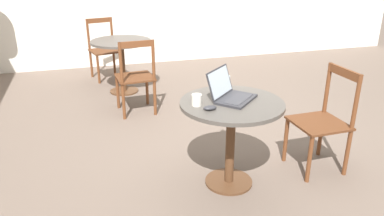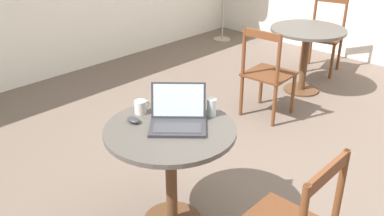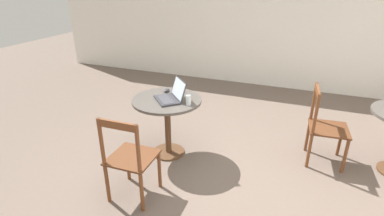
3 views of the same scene
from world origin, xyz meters
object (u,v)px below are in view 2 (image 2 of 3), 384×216
Objects in this scene: laptop at (178,118)px; chair_mid_right at (324,36)px; cafe_table_near at (171,149)px; cafe_table_mid at (307,42)px; mouse at (133,120)px; mug at (141,107)px; drinking_glass at (212,107)px; chair_mid_left at (267,74)px.

chair_mid_right is at bearing 13.07° from laptop.
cafe_table_near is 1.00× the size of cafe_table_mid.
mug reaches higher than mouse.
cafe_table_mid is (2.54, 0.56, 0.00)m from cafe_table_near.
drinking_glass is at bearing -12.77° from cafe_table_near.
chair_mid_right reaches higher than drinking_glass.
drinking_glass is (0.40, -0.28, 0.04)m from mouse.
mug is (-0.05, 0.29, -0.00)m from laptop.
cafe_table_near is at bearing -164.05° from chair_mid_left.
cafe_table_mid is 2.34m from drinking_glass.
chair_mid_right reaches higher than mouse.
chair_mid_left is 2.02× the size of laptop.
cafe_table_near is 0.29m from mouse.
mouse reaches higher than cafe_table_near.
laptop is 0.28m from mouse.
cafe_table_mid is at bearing 6.24° from mug.
mug is at bearing -173.76° from cafe_table_mid.
chair_mid_right reaches higher than cafe_table_mid.
mouse is at bearing -172.64° from cafe_table_mid.
mouse is (-0.16, 0.23, -0.03)m from laptop.
chair_mid_right reaches higher than mug.
laptop is at bearing -163.20° from chair_mid_left.
laptop is 3.89× the size of drinking_glass.
mouse reaches higher than cafe_table_mid.
cafe_table_near is 0.89× the size of chair_mid_right.
laptop is at bearing -11.16° from cafe_table_near.
chair_mid_left is at bearing 8.67° from mouse.
cafe_table_near is at bearing -63.91° from mouse.
laptop is (0.06, -0.01, 0.19)m from cafe_table_near.
cafe_table_near is 1.80m from chair_mid_left.
chair_mid_left is 1.76m from mug.
laptop is 0.29m from mug.
chair_mid_left is at bearing -171.06° from chair_mid_right.
chair_mid_right is 8.94× the size of mouse.
drinking_glass is at bearing -164.93° from chair_mid_right.
mouse is at bearing 125.54° from laptop.
chair_mid_left reaches higher than cafe_table_near.
chair_mid_right is 3.12m from drinking_glass.
cafe_table_near is 7.99× the size of mouse.
laptop is 3.96× the size of mug.
cafe_table_near is 1.80× the size of laptop.
mouse is 0.89× the size of mug.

